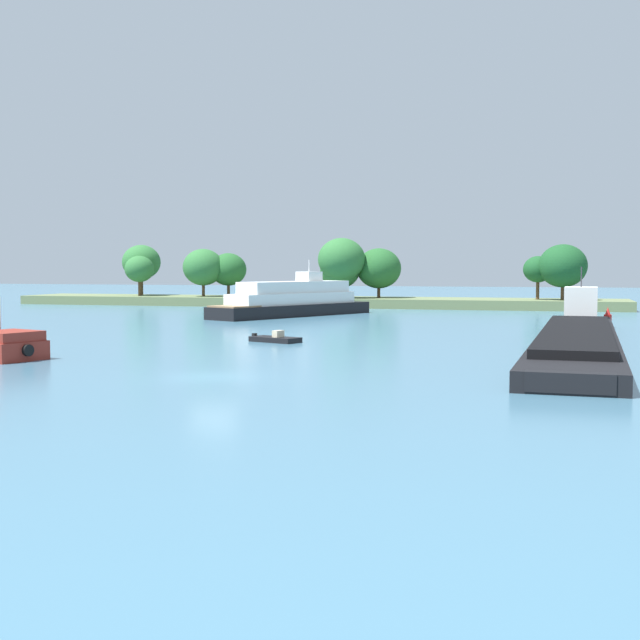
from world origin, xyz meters
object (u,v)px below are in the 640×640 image
(white_riverboat, at_px, (293,301))
(channel_buoy_red, at_px, (608,319))
(small_motorboat, at_px, (275,339))
(cargo_barge, at_px, (578,336))

(white_riverboat, height_order, channel_buoy_red, white_riverboat)
(small_motorboat, distance_m, white_riverboat, 33.24)
(small_motorboat, height_order, channel_buoy_red, channel_buoy_red)
(cargo_barge, xyz_separation_m, small_motorboat, (-21.57, -1.43, -0.58))
(white_riverboat, bearing_deg, channel_buoy_red, -16.30)
(cargo_barge, height_order, channel_buoy_red, cargo_barge)
(cargo_barge, xyz_separation_m, white_riverboat, (-30.18, 30.64, 0.91))
(white_riverboat, bearing_deg, small_motorboat, -74.97)
(white_riverboat, relative_size, channel_buoy_red, 11.76)
(small_motorboat, bearing_deg, cargo_barge, 3.79)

